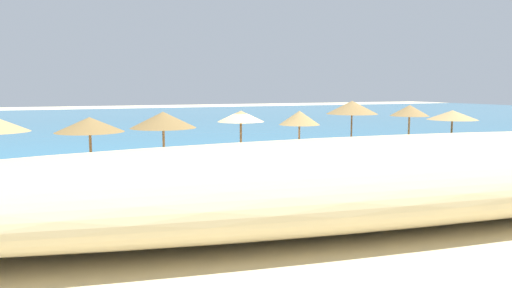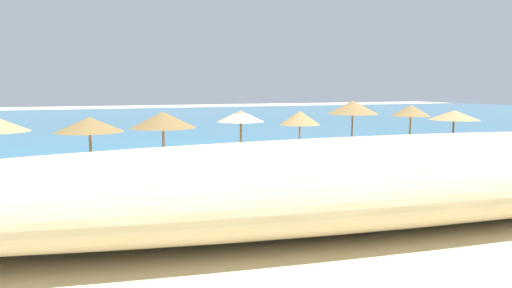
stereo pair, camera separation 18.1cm
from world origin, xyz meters
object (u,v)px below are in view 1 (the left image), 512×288
at_px(beach_umbrella_3, 163,120).
at_px(lounge_chair_4, 115,174).
at_px(beach_umbrella_6, 352,107).
at_px(lounge_chair_0, 461,149).
at_px(lounge_chair_1, 422,151).
at_px(lounge_chair_2, 332,159).
at_px(beach_umbrella_4, 241,116).
at_px(beach_umbrella_7, 410,111).
at_px(beach_umbrella_5, 299,118).
at_px(beach_umbrella_2, 90,125).
at_px(cooler_box, 153,187).
at_px(beach_umbrella_8, 452,115).

xyz_separation_m(beach_umbrella_3, lounge_chair_4, (-2.04, -0.93, -1.87)).
xyz_separation_m(beach_umbrella_6, lounge_chair_0, (6.12, -1.13, -2.23)).
xyz_separation_m(beach_umbrella_3, lounge_chair_0, (15.58, -0.50, -1.92)).
distance_m(lounge_chair_1, lounge_chair_2, 5.60).
bearing_deg(beach_umbrella_4, beach_umbrella_7, 1.34).
xyz_separation_m(beach_umbrella_3, beach_umbrella_7, (12.87, 0.41, 0.10)).
height_order(beach_umbrella_4, lounge_chair_1, beach_umbrella_4).
bearing_deg(beach_umbrella_5, beach_umbrella_3, -175.67).
relative_size(beach_umbrella_7, lounge_chair_1, 1.76).
distance_m(beach_umbrella_2, lounge_chair_2, 10.36).
height_order(beach_umbrella_4, lounge_chair_4, beach_umbrella_4).
bearing_deg(cooler_box, lounge_chair_2, 12.47).
height_order(beach_umbrella_3, beach_umbrella_6, beach_umbrella_6).
distance_m(beach_umbrella_4, lounge_chair_2, 4.54).
relative_size(beach_umbrella_2, beach_umbrella_8, 0.96).
bearing_deg(beach_umbrella_7, beach_umbrella_3, -178.16).
height_order(beach_umbrella_6, lounge_chair_2, beach_umbrella_6).
bearing_deg(lounge_chair_4, lounge_chair_0, -98.06).
distance_m(beach_umbrella_4, beach_umbrella_5, 3.06).
height_order(beach_umbrella_8, lounge_chair_4, beach_umbrella_8).
bearing_deg(cooler_box, beach_umbrella_2, 123.41).
bearing_deg(lounge_chair_4, lounge_chair_1, -97.76).
bearing_deg(beach_umbrella_8, beach_umbrella_7, -179.94).
distance_m(beach_umbrella_5, cooler_box, 8.34).
bearing_deg(lounge_chair_4, beach_umbrella_4, -87.82).
relative_size(beach_umbrella_6, beach_umbrella_7, 1.09).
xyz_separation_m(beach_umbrella_6, beach_umbrella_8, (6.37, -0.22, -0.51)).
height_order(beach_umbrella_6, lounge_chair_0, beach_umbrella_6).
height_order(beach_umbrella_3, lounge_chair_0, beach_umbrella_3).
bearing_deg(beach_umbrella_4, lounge_chair_2, -15.02).
relative_size(beach_umbrella_8, lounge_chair_2, 1.62).
xyz_separation_m(beach_umbrella_3, lounge_chair_1, (12.97, -0.48, -1.91)).
bearing_deg(beach_umbrella_5, lounge_chair_4, -170.49).
bearing_deg(lounge_chair_1, beach_umbrella_3, 112.60).
distance_m(beach_umbrella_6, beach_umbrella_8, 6.39).
distance_m(beach_umbrella_2, beach_umbrella_8, 18.62).
bearing_deg(cooler_box, beach_umbrella_4, 33.56).
xyz_separation_m(beach_umbrella_4, lounge_chair_0, (12.17, -0.69, -1.96)).
relative_size(beach_umbrella_7, lounge_chair_0, 1.61).
relative_size(beach_umbrella_3, beach_umbrella_6, 0.89).
distance_m(beach_umbrella_8, lounge_chair_1, 3.46).
bearing_deg(beach_umbrella_2, lounge_chair_4, -51.87).
bearing_deg(beach_umbrella_2, beach_umbrella_8, 1.23).
distance_m(beach_umbrella_8, lounge_chair_0, 1.97).
bearing_deg(beach_umbrella_2, cooler_box, -56.59).
relative_size(beach_umbrella_2, beach_umbrella_4, 0.97).
bearing_deg(beach_umbrella_4, beach_umbrella_6, 4.20).
relative_size(beach_umbrella_4, beach_umbrella_5, 1.03).
relative_size(beach_umbrella_4, lounge_chair_0, 1.55).
relative_size(beach_umbrella_8, cooler_box, 5.75).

